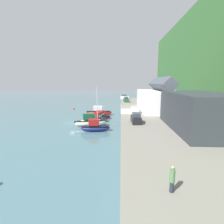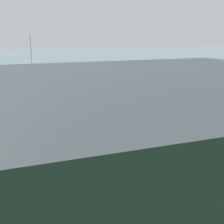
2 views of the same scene
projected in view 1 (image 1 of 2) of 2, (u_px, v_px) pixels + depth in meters
The scene contains 15 objects.
ground_plane at pixel (75, 123), 42.50m from camera, with size 320.00×320.00×0.00m, color #476B75.
quay_promenade at pixel (170, 121), 41.22m from camera, with size 105.48×23.04×1.48m.
harbor_clubhouse at pixel (160, 98), 53.04m from camera, with size 22.28×12.04×9.76m.
yacht_club_building at pixel (199, 111), 30.82m from camera, with size 18.05×9.50×6.46m.
moored_boat_0 at pixel (99, 112), 51.73m from camera, with size 3.06×7.81×2.82m.
moored_boat_1 at pixel (100, 116), 47.67m from camera, with size 3.10×5.69×2.06m.
moored_boat_2 at pixel (98, 118), 43.76m from camera, with size 3.64×4.84×2.27m.
moored_boat_3 at pixel (90, 122), 38.95m from camera, with size 3.96×7.41×2.92m.
moored_boat_4 at pixel (95, 127), 35.13m from camera, with size 2.83×6.23×8.91m.
parked_car_0 at pixel (125, 97), 87.07m from camera, with size 2.33×4.40×2.16m.
parked_car_1 at pixel (126, 100), 73.48m from camera, with size 4.42×2.40×2.16m.
parked_car_2 at pixel (136, 119), 35.85m from camera, with size 4.28×1.99×2.16m.
pickup_truck_0 at pixel (131, 110), 47.05m from camera, with size 2.21×4.82×1.90m.
person_on_quay at pixel (172, 179), 13.21m from camera, with size 0.40×0.40×2.14m.
mooring_buoy_0 at pixel (74, 108), 63.64m from camera, with size 0.55×0.55×0.55m.
Camera 1 is at (40.91, 11.15, 9.82)m, focal length 28.00 mm.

